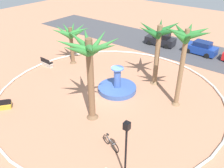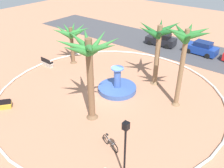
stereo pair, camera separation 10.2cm
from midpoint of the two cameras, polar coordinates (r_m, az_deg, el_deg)
name	(u,v)px [view 1 (the left image)]	position (r m, az deg, el deg)	size (l,w,h in m)	color
ground_plane	(110,94)	(22.22, -0.67, -2.50)	(80.00, 80.00, 0.00)	tan
plaza_curb	(110,94)	(22.17, -0.67, -2.28)	(20.58, 20.58, 0.20)	silver
street_asphalt	(178,48)	(33.73, 15.28, 8.26)	(48.00, 8.00, 0.03)	#424247
fountain	(117,88)	(22.63, 1.11, -0.84)	(3.61, 3.61, 2.43)	#38569E
palm_tree_near_fountain	(185,45)	(19.14, 16.90, 8.97)	(3.51, 3.46, 6.97)	brown
palm_tree_by_curb	(71,34)	(27.42, -9.90, 11.57)	(4.13, 4.14, 4.49)	brown
palm_tree_mid_plaza	(89,58)	(16.86, -5.58, 6.29)	(4.60, 4.39, 6.85)	brown
palm_tree_far_side	(159,39)	(22.47, 10.94, 10.42)	(4.40, 4.18, 6.18)	brown
bench_east	(2,106)	(22.17, -24.94, -4.71)	(1.38, 1.57, 1.00)	gold
bench_west	(47,64)	(28.30, -15.34, 4.73)	(1.62, 0.55, 1.00)	beige
lamppost	(126,145)	(13.59, 3.15, -14.36)	(0.32, 0.32, 4.20)	black
bicycle_red_frame	(111,143)	(16.68, -0.48, -13.90)	(1.68, 0.57, 0.94)	black
parked_car_leftmost	(161,40)	(34.04, 11.41, 10.31)	(4.12, 2.16, 1.67)	black
parked_car_second	(201,48)	(32.46, 20.29, 8.04)	(4.08, 2.08, 1.67)	navy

